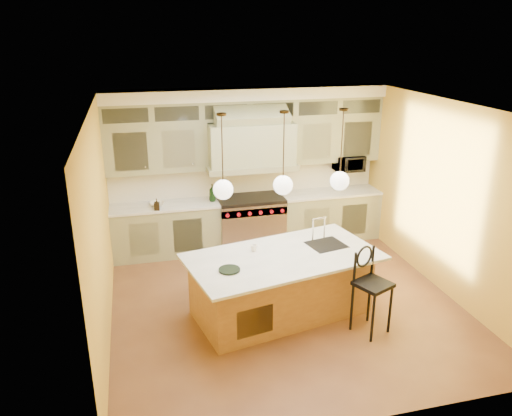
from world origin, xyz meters
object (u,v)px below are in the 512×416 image
object	(u,v)px
kitchen_island	(282,283)
microwave	(349,163)
range	(251,221)
counter_stool	(371,285)

from	to	relation	value
kitchen_island	microwave	distance (m)	3.39
range	counter_stool	xyz separation A→B (m)	(0.89, -3.11, 0.20)
range	kitchen_island	bearing A→B (deg)	-92.96
range	microwave	world-z (taller)	microwave
kitchen_island	microwave	world-z (taller)	microwave
range	microwave	distance (m)	2.18
kitchen_island	counter_stool	world-z (taller)	kitchen_island
range	kitchen_island	distance (m)	2.40
range	counter_stool	world-z (taller)	counter_stool
kitchen_island	counter_stool	size ratio (longest dim) A/B	2.39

